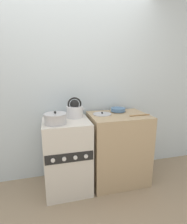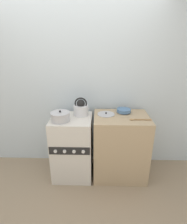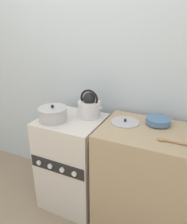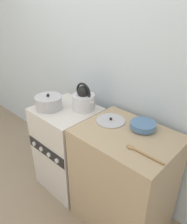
{
  "view_description": "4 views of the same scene",
  "coord_description": "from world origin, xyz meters",
  "px_view_note": "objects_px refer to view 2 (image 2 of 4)",
  "views": [
    {
      "loc": [
        -0.19,
        -1.75,
        1.51
      ],
      "look_at": [
        0.34,
        0.25,
        1.01
      ],
      "focal_mm": 28.0,
      "sensor_mm": 36.0,
      "label": 1
    },
    {
      "loc": [
        0.36,
        -1.92,
        1.85
      ],
      "look_at": [
        0.31,
        0.26,
        1.01
      ],
      "focal_mm": 28.0,
      "sensor_mm": 36.0,
      "label": 2
    },
    {
      "loc": [
        0.95,
        -1.27,
        1.72
      ],
      "look_at": [
        0.22,
        0.28,
        1.02
      ],
      "focal_mm": 35.0,
      "sensor_mm": 36.0,
      "label": 3
    },
    {
      "loc": [
        1.45,
        -0.87,
        1.86
      ],
      "look_at": [
        0.33,
        0.3,
        0.99
      ],
      "focal_mm": 35.0,
      "sensor_mm": 36.0,
      "label": 4
    }
  ],
  "objects_px": {
    "enamel_bowl": "(124,111)",
    "loose_pot_lid": "(106,114)",
    "stove": "(73,147)",
    "kettle": "(81,109)",
    "cooking_pot": "(60,117)"
  },
  "relations": [
    {
      "from": "kettle",
      "to": "loose_pot_lid",
      "type": "height_order",
      "value": "kettle"
    },
    {
      "from": "stove",
      "to": "kettle",
      "type": "xyz_separation_m",
      "value": [
        0.13,
        0.12,
        0.56
      ]
    },
    {
      "from": "enamel_bowl",
      "to": "loose_pot_lid",
      "type": "height_order",
      "value": "enamel_bowl"
    },
    {
      "from": "kettle",
      "to": "cooking_pot",
      "type": "distance_m",
      "value": 0.33
    },
    {
      "from": "kettle",
      "to": "cooking_pot",
      "type": "bearing_deg",
      "value": -139.93
    },
    {
      "from": "stove",
      "to": "enamel_bowl",
      "type": "height_order",
      "value": "enamel_bowl"
    },
    {
      "from": "stove",
      "to": "loose_pot_lid",
      "type": "bearing_deg",
      "value": 10.18
    },
    {
      "from": "enamel_bowl",
      "to": "loose_pot_lid",
      "type": "distance_m",
      "value": 0.27
    },
    {
      "from": "stove",
      "to": "kettle",
      "type": "distance_m",
      "value": 0.58
    },
    {
      "from": "stove",
      "to": "cooking_pot",
      "type": "xyz_separation_m",
      "value": [
        -0.12,
        -0.09,
        0.52
      ]
    },
    {
      "from": "kettle",
      "to": "loose_pot_lid",
      "type": "xyz_separation_m",
      "value": [
        0.35,
        -0.03,
        -0.07
      ]
    },
    {
      "from": "enamel_bowl",
      "to": "loose_pot_lid",
      "type": "bearing_deg",
      "value": -162.79
    },
    {
      "from": "loose_pot_lid",
      "to": "kettle",
      "type": "bearing_deg",
      "value": 174.85
    },
    {
      "from": "stove",
      "to": "cooking_pot",
      "type": "distance_m",
      "value": 0.54
    },
    {
      "from": "cooking_pot",
      "to": "loose_pot_lid",
      "type": "xyz_separation_m",
      "value": [
        0.6,
        0.18,
        -0.03
      ]
    }
  ]
}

